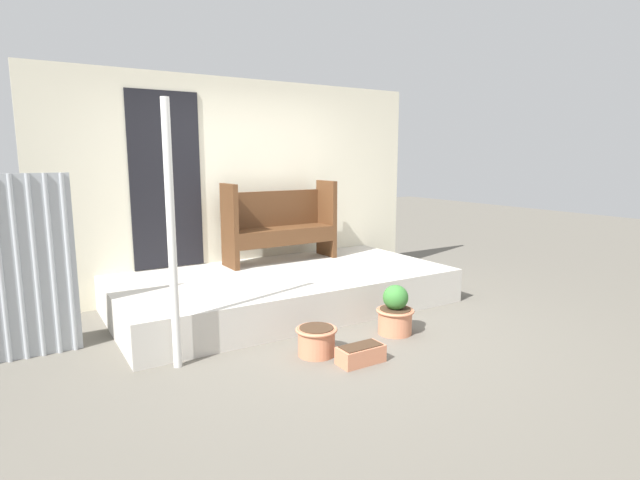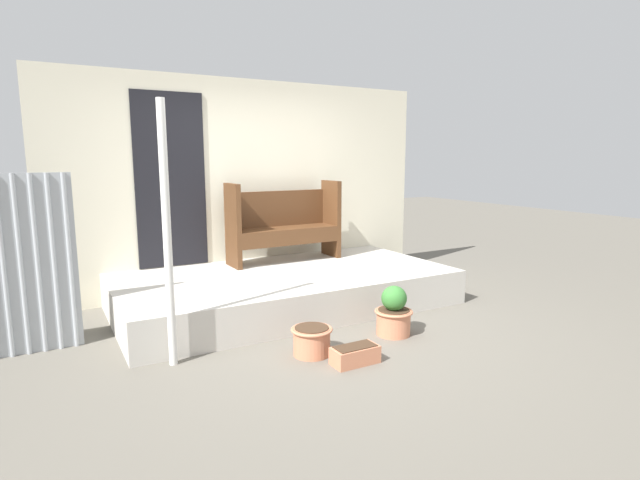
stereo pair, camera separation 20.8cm
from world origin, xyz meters
name	(u,v)px [view 2 (the right image)]	position (x,y,z in m)	size (l,w,h in m)	color
ground_plane	(316,332)	(0.00, 0.00, 0.00)	(24.00, 24.00, 0.00)	#666056
porch_slab	(286,289)	(0.13, 0.94, 0.19)	(3.66, 1.88, 0.38)	beige
house_wall	(248,186)	(0.08, 1.91, 1.30)	(4.86, 0.08, 2.60)	beige
support_post	(167,237)	(-1.38, -0.08, 1.05)	(0.07, 0.07, 2.10)	white
bench	(284,221)	(0.39, 1.54, 0.88)	(1.41, 0.42, 0.98)	#54331C
flower_pot_left	(312,340)	(-0.30, -0.46, 0.13)	(0.36, 0.36, 0.24)	tan
flower_pot_middle	(394,314)	(0.60, -0.41, 0.21)	(0.36, 0.36, 0.47)	tan
planter_box_rect	(355,355)	(-0.09, -0.80, 0.07)	(0.39, 0.19, 0.15)	tan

